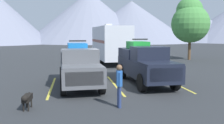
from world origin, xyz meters
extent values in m
plane|color=#2D3033|center=(0.00, 0.00, 0.00)|extent=(240.00, 240.00, 0.00)
cube|color=#595B60|center=(-1.99, -0.35, 0.88)|extent=(2.26, 5.70, 0.89)
cube|color=#595B60|center=(-1.89, -2.36, 1.37)|extent=(1.98, 1.66, 0.08)
cube|color=#595B60|center=(-1.97, -0.85, 1.72)|extent=(1.94, 1.55, 0.77)
cube|color=slate|center=(-1.94, -1.43, 1.75)|extent=(1.76, 0.30, 0.57)
cube|color=#595B60|center=(-2.07, 1.17, 1.61)|extent=(2.07, 2.67, 0.55)
cube|color=silver|center=(-1.86, -3.11, 0.93)|extent=(1.69, 0.14, 0.63)
cylinder|color=black|center=(-0.99, -2.20, 0.43)|extent=(0.32, 0.88, 0.87)
cylinder|color=black|center=(-2.81, -2.29, 0.43)|extent=(0.32, 0.88, 0.87)
cylinder|color=black|center=(-1.17, 1.60, 0.43)|extent=(0.32, 0.88, 0.87)
cylinder|color=black|center=(-3.00, 1.51, 0.43)|extent=(0.32, 0.88, 0.87)
cube|color=blue|center=(-2.07, 1.17, 2.11)|extent=(1.17, 1.70, 0.45)
cylinder|color=black|center=(-1.59, 0.62, 2.10)|extent=(0.20, 0.45, 0.44)
cylinder|color=black|center=(-2.49, 0.58, 2.10)|extent=(0.20, 0.45, 0.44)
cylinder|color=black|center=(-1.65, 1.75, 2.10)|extent=(0.20, 0.45, 0.44)
cylinder|color=black|center=(-2.54, 1.71, 2.10)|extent=(0.20, 0.45, 0.44)
cube|color=black|center=(-2.04, 0.70, 2.48)|extent=(1.00, 0.13, 0.08)
cube|color=black|center=(1.85, -0.11, 0.92)|extent=(2.22, 5.83, 0.93)
cube|color=black|center=(1.95, -2.18, 1.43)|extent=(1.94, 1.70, 0.08)
cube|color=black|center=(1.87, -0.63, 1.79)|extent=(1.90, 1.58, 0.80)
cube|color=slate|center=(1.90, -1.23, 1.83)|extent=(1.72, 0.31, 0.59)
cube|color=black|center=(1.77, 1.43, 1.67)|extent=(2.03, 2.73, 0.57)
cube|color=silver|center=(1.98, -2.95, 0.97)|extent=(1.65, 0.14, 0.65)
cylinder|color=black|center=(2.83, -2.02, 0.46)|extent=(0.32, 0.94, 0.92)
cylinder|color=black|center=(1.05, -2.11, 0.46)|extent=(0.32, 0.94, 0.92)
cylinder|color=black|center=(2.64, 1.88, 0.46)|extent=(0.32, 0.94, 0.92)
cylinder|color=black|center=(0.86, 1.79, 0.46)|extent=(0.32, 0.94, 0.92)
cube|color=green|center=(1.77, 1.43, 2.18)|extent=(1.15, 1.74, 0.45)
cylinder|color=black|center=(2.24, 0.88, 2.18)|extent=(0.20, 0.45, 0.44)
cylinder|color=black|center=(1.36, 0.83, 2.18)|extent=(0.20, 0.45, 0.44)
cylinder|color=black|center=(2.18, 2.04, 2.18)|extent=(0.20, 0.45, 0.44)
cylinder|color=black|center=(1.30, 1.99, 2.18)|extent=(0.20, 0.45, 0.44)
cube|color=black|center=(1.79, 0.96, 2.56)|extent=(0.98, 0.13, 0.08)
cube|color=gold|center=(-3.51, -0.24, 0.00)|extent=(0.12, 5.50, 0.01)
cube|color=gold|center=(0.00, -0.24, 0.00)|extent=(0.12, 5.50, 0.01)
cube|color=gold|center=(3.51, -0.24, 0.00)|extent=(0.12, 5.50, 0.01)
cube|color=silver|center=(1.34, 9.84, 2.06)|extent=(2.95, 7.30, 3.06)
cube|color=brown|center=(0.07, 9.77, 2.21)|extent=(0.42, 6.87, 0.24)
cube|color=silver|center=(1.28, 10.91, 3.74)|extent=(0.64, 0.73, 0.30)
cube|color=#333333|center=(1.58, 5.66, 0.32)|extent=(0.19, 1.20, 0.12)
cylinder|color=black|center=(2.56, 9.05, 0.38)|extent=(0.26, 0.77, 0.76)
cylinder|color=black|center=(0.23, 8.91, 0.38)|extent=(0.26, 0.77, 0.76)
cylinder|color=black|center=(2.46, 10.77, 0.38)|extent=(0.26, 0.77, 0.76)
cylinder|color=black|center=(0.13, 10.63, 0.38)|extent=(0.26, 0.77, 0.76)
cylinder|color=navy|center=(-0.58, -4.62, 0.43)|extent=(0.13, 0.13, 0.86)
cylinder|color=navy|center=(-0.58, -4.45, 0.43)|extent=(0.13, 0.13, 0.86)
cube|color=#2659A5|center=(-0.58, -4.54, 1.17)|extent=(0.20, 0.26, 0.61)
sphere|color=brown|center=(-0.58, -4.54, 1.59)|extent=(0.23, 0.23, 0.23)
cylinder|color=#2659A5|center=(-0.57, -4.67, 1.14)|extent=(0.10, 0.10, 0.55)
cylinder|color=#2659A5|center=(-0.58, -4.40, 1.14)|extent=(0.10, 0.10, 0.55)
cube|color=black|center=(-4.11, -4.21, 0.45)|extent=(0.31, 0.76, 0.22)
sphere|color=black|center=(-4.13, -4.62, 0.54)|extent=(0.24, 0.24, 0.24)
cylinder|color=black|center=(-4.09, -3.80, 0.49)|extent=(0.05, 0.16, 0.20)
cylinder|color=black|center=(-4.04, -4.48, 0.17)|extent=(0.06, 0.06, 0.34)
cylinder|color=black|center=(-4.21, -4.47, 0.17)|extent=(0.06, 0.06, 0.34)
cylinder|color=black|center=(-4.01, -3.96, 0.17)|extent=(0.06, 0.06, 0.34)
cylinder|color=black|center=(-4.18, -3.95, 0.17)|extent=(0.06, 0.06, 0.34)
cylinder|color=brown|center=(10.65, 12.06, 1.47)|extent=(0.31, 0.31, 2.95)
sphere|color=#478C42|center=(10.65, 12.06, 3.99)|extent=(4.19, 4.19, 4.19)
sphere|color=#478C42|center=(10.64, 12.35, 5.46)|extent=(2.93, 2.93, 2.93)
cone|color=gray|center=(3.70, 71.64, 8.62)|extent=(42.42, 42.42, 17.23)
cone|color=gray|center=(18.18, 70.54, 7.08)|extent=(41.02, 41.02, 14.15)
cone|color=gray|center=(45.90, 68.80, 4.20)|extent=(29.27, 29.27, 8.40)
camera|label=1|loc=(-2.39, -13.87, 2.89)|focal=39.66mm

